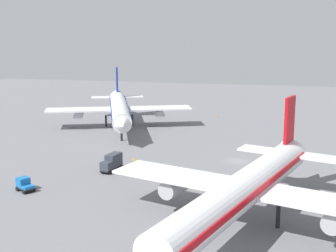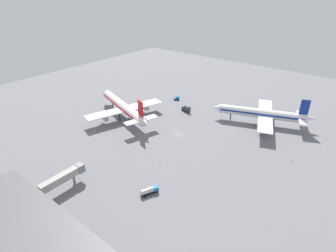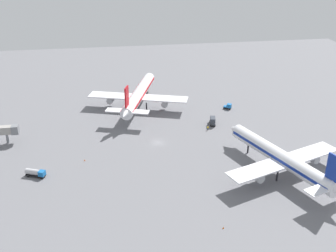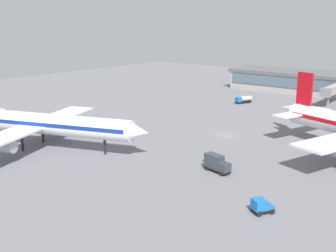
# 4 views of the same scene
# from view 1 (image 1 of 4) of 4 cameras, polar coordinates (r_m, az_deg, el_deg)

# --- Properties ---
(ground) EXTENTS (288.00, 288.00, 0.00)m
(ground) POSITION_cam_1_polar(r_m,az_deg,el_deg) (101.04, 8.39, -4.26)
(ground) COLOR slate
(airplane_at_gate) EXTENTS (52.30, 42.93, 16.36)m
(airplane_at_gate) POSITION_cam_1_polar(r_m,az_deg,el_deg) (66.09, 9.26, -7.51)
(airplane_at_gate) COLOR white
(airplane_at_gate) RESTS_ON ground
(airplane_taxiing) EXTENTS (49.60, 40.86, 15.68)m
(airplane_taxiing) POSITION_cam_1_polar(r_m,az_deg,el_deg) (133.07, -5.93, 2.15)
(airplane_taxiing) COLOR white
(airplane_taxiing) RESTS_ON ground
(baggage_tug) EXTENTS (3.45, 3.74, 2.30)m
(baggage_tug) POSITION_cam_1_polar(r_m,az_deg,el_deg) (85.59, -17.01, -6.79)
(baggage_tug) COLOR black
(baggage_tug) RESTS_ON ground
(catering_truck) EXTENTS (5.87, 3.13, 3.30)m
(catering_truck) POSITION_cam_1_polar(r_m,az_deg,el_deg) (93.79, -6.81, -4.39)
(catering_truck) COLOR black
(catering_truck) RESTS_ON ground
(ground_crew_worker) EXTENTS (0.53, 0.53, 1.67)m
(ground_crew_worker) POSITION_cam_1_polar(r_m,az_deg,el_deg) (97.49, -4.15, -4.24)
(ground_crew_worker) COLOR #1E2338
(ground_crew_worker) RESTS_ON ground
(safety_cone_mid_apron) EXTENTS (0.44, 0.44, 0.60)m
(safety_cone_mid_apron) POSITION_cam_1_polar(r_m,az_deg,el_deg) (151.22, 6.06, 1.21)
(safety_cone_mid_apron) COLOR #EA590C
(safety_cone_mid_apron) RESTS_ON ground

